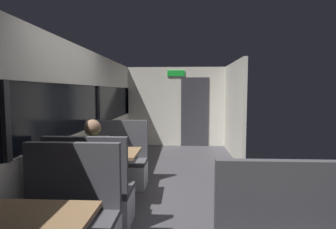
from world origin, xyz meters
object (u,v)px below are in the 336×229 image
at_px(bench_near_window_facing_entry, 67,227).
at_px(dining_table_mid_window, 107,158).
at_px(bench_mid_window_facing_end, 91,199).
at_px(bench_mid_window_facing_entry, 119,166).
at_px(seated_passenger, 93,180).

relative_size(bench_near_window_facing_entry, dining_table_mid_window, 1.22).
distance_m(bench_near_window_facing_entry, bench_mid_window_facing_end, 0.68).
bearing_deg(bench_near_window_facing_entry, bench_mid_window_facing_end, 90.00).
relative_size(bench_mid_window_facing_entry, seated_passenger, 0.87).
bearing_deg(bench_mid_window_facing_end, bench_mid_window_facing_entry, 90.00).
xyz_separation_m(bench_mid_window_facing_end, seated_passenger, (0.00, 0.07, 0.21)).
xyz_separation_m(bench_near_window_facing_entry, dining_table_mid_window, (0.00, 1.38, 0.31)).
bearing_deg(bench_mid_window_facing_end, dining_table_mid_window, 90.00).
relative_size(dining_table_mid_window, seated_passenger, 0.71).
height_order(bench_mid_window_facing_end, bench_mid_window_facing_entry, same).
height_order(bench_near_window_facing_entry, bench_mid_window_facing_entry, same).
relative_size(bench_near_window_facing_entry, seated_passenger, 0.87).
bearing_deg(bench_mid_window_facing_entry, bench_mid_window_facing_end, -90.00).
height_order(dining_table_mid_window, bench_mid_window_facing_entry, bench_mid_window_facing_entry).
height_order(bench_mid_window_facing_entry, seated_passenger, seated_passenger).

